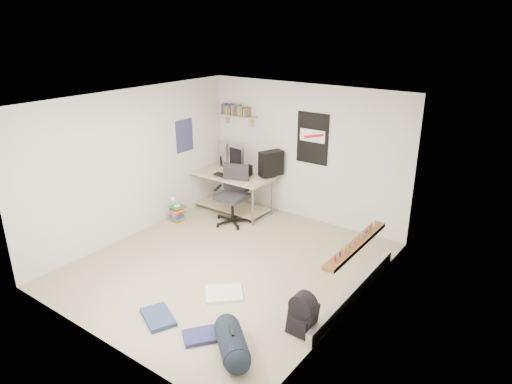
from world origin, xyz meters
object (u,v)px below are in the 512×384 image
Objects in this scene: duffel_bag at (232,344)px; book_stack at (178,214)px; backpack at (302,318)px; office_chair at (232,198)px; desk at (229,193)px.

book_stack is (-3.06, 2.22, 0.01)m from duffel_bag.
backpack is 3.78m from book_stack.
duffel_bag is at bearing -117.57° from backpack.
office_chair is 2.53× the size of backpack.
backpack is at bearing -55.88° from office_chair.
desk is 3.92m from backpack.
office_chair is at bearing 33.12° from book_stack.
office_chair is 2.65× the size of book_stack.
office_chair is at bearing -58.09° from desk.
book_stack is (-0.85, -0.56, -0.34)m from office_chair.
book_stack is (-3.50, 1.42, -0.05)m from backpack.
backpack reaches higher than book_stack.
desk reaches higher than duffel_bag.
book_stack is at bearing -125.87° from desk.
office_chair is (0.43, -0.44, 0.12)m from desk.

